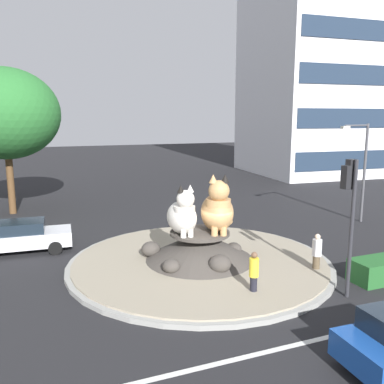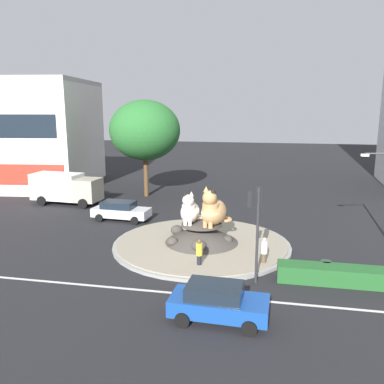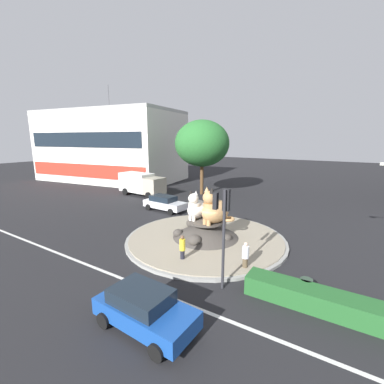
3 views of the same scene
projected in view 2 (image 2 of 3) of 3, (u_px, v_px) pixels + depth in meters
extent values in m
plane|color=black|center=(202.00, 245.00, 26.14)|extent=(160.00, 160.00, 0.00)
cube|color=silver|center=(177.00, 293.00, 19.40)|extent=(112.00, 0.20, 0.01)
cylinder|color=gray|center=(202.00, 244.00, 26.12)|extent=(11.55, 11.55, 0.18)
cylinder|color=gray|center=(202.00, 242.00, 26.10)|extent=(11.09, 11.09, 0.07)
cone|color=#423D38|center=(202.00, 233.00, 25.96)|extent=(4.78, 4.78, 1.25)
cylinder|color=#423D38|center=(202.00, 224.00, 25.84)|extent=(2.63, 2.63, 0.12)
ellipsoid|color=#423D38|center=(227.00, 240.00, 25.69)|extent=(0.69, 0.73, 0.55)
ellipsoid|color=#423D38|center=(209.00, 229.00, 28.11)|extent=(0.52, 0.54, 0.41)
ellipsoid|color=#423D38|center=(177.00, 230.00, 27.45)|extent=(0.86, 0.80, 0.69)
ellipsoid|color=#423D38|center=(172.00, 241.00, 25.29)|extent=(0.72, 0.76, 0.58)
ellipsoid|color=#423D38|center=(199.00, 246.00, 24.28)|extent=(0.92, 0.92, 0.74)
ellipsoid|color=silver|center=(190.00, 212.00, 25.95)|extent=(1.25, 1.93, 1.38)
cylinder|color=silver|center=(189.00, 211.00, 25.56)|extent=(0.92, 0.92, 0.86)
sphere|color=silver|center=(188.00, 200.00, 25.27)|extent=(0.76, 0.76, 0.76)
torus|color=silver|center=(197.00, 217.00, 26.74)|extent=(1.03, 1.03, 0.17)
cone|color=silver|center=(191.00, 194.00, 25.14)|extent=(0.32, 0.32, 0.31)
cone|color=black|center=(185.00, 194.00, 25.23)|extent=(0.32, 0.32, 0.31)
cylinder|color=silver|center=(190.00, 223.00, 25.37)|extent=(0.24, 0.24, 0.34)
cylinder|color=silver|center=(185.00, 223.00, 25.44)|extent=(0.24, 0.24, 0.34)
ellipsoid|color=tan|center=(214.00, 212.00, 25.44)|extent=(2.08, 2.59, 1.63)
cylinder|color=tan|center=(211.00, 211.00, 25.03)|extent=(1.35, 1.35, 1.02)
sphere|color=tan|center=(210.00, 198.00, 24.70)|extent=(0.90, 0.90, 0.90)
torus|color=tan|center=(225.00, 219.00, 26.18)|extent=(1.32, 1.32, 0.20)
cone|color=black|center=(213.00, 190.00, 24.47)|extent=(0.47, 0.47, 0.37)
cone|color=tan|center=(206.00, 189.00, 24.71)|extent=(0.47, 0.47, 0.37)
cylinder|color=tan|center=(210.00, 225.00, 24.79)|extent=(0.29, 0.29, 0.41)
cylinder|color=tan|center=(205.00, 224.00, 24.97)|extent=(0.29, 0.29, 0.41)
cylinder|color=#2D2D33|center=(257.00, 236.00, 20.09)|extent=(0.14, 0.14, 5.00)
cube|color=black|center=(258.00, 197.00, 19.89)|extent=(0.33, 0.26, 1.05)
sphere|color=red|center=(259.00, 191.00, 19.90)|extent=(0.18, 0.18, 0.18)
sphere|color=#392706|center=(258.00, 197.00, 19.97)|extent=(0.18, 0.18, 0.18)
sphere|color=black|center=(258.00, 203.00, 20.03)|extent=(0.18, 0.18, 0.18)
cube|color=black|center=(249.00, 199.00, 19.75)|extent=(0.22, 0.29, 0.80)
cube|color=#235B28|center=(341.00, 275.00, 20.38)|extent=(6.35, 1.20, 0.90)
cylinder|color=brown|center=(146.00, 177.00, 40.37)|extent=(0.45, 0.45, 3.87)
ellipsoid|color=#286B2D|center=(145.00, 130.00, 39.39)|extent=(7.00, 7.00, 5.95)
cylinder|color=#4C4C51|center=(381.00, 153.00, 25.67)|extent=(2.14, 0.56, 0.10)
cube|color=silver|center=(365.00, 155.00, 25.67)|extent=(0.50, 0.24, 0.16)
cylinder|color=brown|center=(264.00, 260.00, 22.57)|extent=(0.29, 0.29, 0.80)
cylinder|color=silver|center=(264.00, 247.00, 22.42)|extent=(0.39, 0.39, 0.70)
sphere|color=beige|center=(264.00, 240.00, 22.32)|extent=(0.23, 0.23, 0.23)
cylinder|color=black|center=(199.00, 262.00, 22.29)|extent=(0.26, 0.26, 0.80)
cylinder|color=yellow|center=(199.00, 249.00, 22.14)|extent=(0.35, 0.35, 0.69)
sphere|color=brown|center=(199.00, 241.00, 22.04)|extent=(0.23, 0.23, 0.23)
cube|color=silver|center=(121.00, 212.00, 31.89)|extent=(4.67, 2.08, 0.68)
cube|color=#19232D|center=(119.00, 205.00, 31.82)|extent=(2.65, 1.74, 0.54)
cylinder|color=black|center=(143.00, 215.00, 32.43)|extent=(0.65, 0.26, 0.64)
cylinder|color=black|center=(135.00, 221.00, 30.73)|extent=(0.65, 0.26, 0.64)
cylinder|color=black|center=(110.00, 212.00, 33.18)|extent=(0.65, 0.26, 0.64)
cylinder|color=black|center=(99.00, 218.00, 31.49)|extent=(0.65, 0.26, 0.64)
cube|color=#19479E|center=(219.00, 305.00, 16.83)|extent=(4.22, 2.01, 0.70)
cube|color=#19232D|center=(214.00, 291.00, 16.75)|extent=(2.39, 1.71, 0.57)
cylinder|color=black|center=(253.00, 306.00, 17.47)|extent=(0.65, 0.25, 0.64)
cylinder|color=black|center=(249.00, 328.00, 15.72)|extent=(0.65, 0.25, 0.64)
cylinder|color=black|center=(193.00, 299.00, 18.09)|extent=(0.65, 0.25, 0.64)
cylinder|color=black|center=(182.00, 320.00, 16.34)|extent=(0.65, 0.25, 0.64)
cube|color=#B7AD99|center=(88.00, 190.00, 36.50)|extent=(2.09, 2.46, 2.05)
cube|color=silver|center=(57.00, 186.00, 37.29)|extent=(4.66, 2.63, 2.41)
cylinder|color=black|center=(96.00, 198.00, 37.80)|extent=(0.92, 0.36, 0.90)
cylinder|color=black|center=(83.00, 204.00, 35.60)|extent=(0.92, 0.36, 0.90)
cylinder|color=black|center=(57.00, 196.00, 38.89)|extent=(0.92, 0.36, 0.90)
cylinder|color=black|center=(42.00, 201.00, 36.69)|extent=(0.92, 0.36, 0.90)
cylinder|color=#2D4233|center=(326.00, 269.00, 21.19)|extent=(0.56, 0.56, 0.90)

